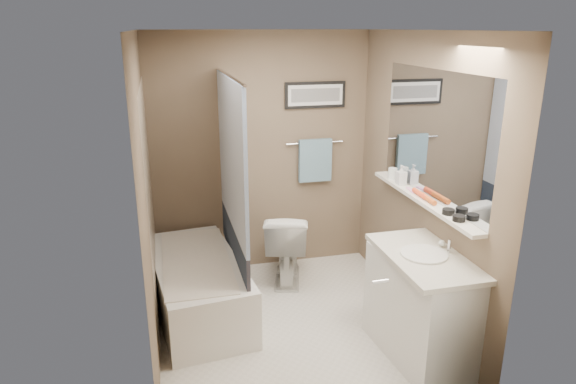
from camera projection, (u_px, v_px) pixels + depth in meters
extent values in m
plane|color=silver|center=(292.00, 326.00, 4.36)|extent=(2.50, 2.50, 0.00)
cube|color=white|center=(293.00, 33.00, 3.63)|extent=(2.20, 2.50, 0.04)
cube|color=brown|center=(262.00, 155.00, 5.13)|extent=(2.20, 0.04, 2.40)
cube|color=brown|center=(348.00, 257.00, 2.86)|extent=(2.20, 0.04, 2.40)
cube|color=brown|center=(150.00, 203.00, 3.74)|extent=(0.04, 2.50, 2.40)
cube|color=brown|center=(419.00, 182.00, 4.24)|extent=(0.04, 2.50, 2.40)
cube|color=tan|center=(150.00, 206.00, 4.26)|extent=(0.02, 1.55, 2.00)
cylinder|color=silver|center=(229.00, 76.00, 4.10)|extent=(0.02, 1.55, 0.02)
cube|color=white|center=(232.00, 155.00, 4.30)|extent=(0.03, 1.45, 1.28)
cube|color=#253145|center=(235.00, 245.00, 4.55)|extent=(0.03, 1.45, 0.36)
cube|color=silver|center=(434.00, 135.00, 3.98)|extent=(0.02, 1.60, 1.00)
cube|color=silver|center=(422.00, 199.00, 4.12)|extent=(0.12, 1.60, 0.03)
cylinder|color=silver|center=(315.00, 143.00, 5.21)|extent=(0.60, 0.02, 0.02)
cube|color=#96C7DB|center=(315.00, 160.00, 5.25)|extent=(0.34, 0.05, 0.44)
cube|color=black|center=(315.00, 95.00, 5.08)|extent=(0.62, 0.02, 0.26)
cube|color=white|center=(316.00, 95.00, 5.06)|extent=(0.56, 0.00, 0.20)
cube|color=#595959|center=(316.00, 95.00, 5.06)|extent=(0.50, 0.00, 0.13)
cube|color=silver|center=(435.00, 279.00, 3.03)|extent=(0.80, 0.02, 2.00)
cylinder|color=silver|center=(380.00, 281.00, 3.00)|extent=(0.10, 0.02, 0.02)
cube|color=white|center=(198.00, 287.00, 4.50)|extent=(0.87, 1.57, 0.50)
cube|color=silver|center=(196.00, 261.00, 4.42)|extent=(0.56, 1.36, 0.02)
imported|color=white|center=(287.00, 245.00, 5.07)|extent=(0.59, 0.80, 0.73)
cube|color=white|center=(422.00, 308.00, 3.87)|extent=(0.58, 0.94, 0.80)
cube|color=beige|center=(425.00, 257.00, 3.74)|extent=(0.54, 0.96, 0.04)
cylinder|color=silver|center=(424.00, 254.00, 3.73)|extent=(0.34, 0.34, 0.01)
cylinder|color=silver|center=(449.00, 246.00, 3.76)|extent=(0.02, 0.02, 0.10)
sphere|color=white|center=(442.00, 243.00, 3.86)|extent=(0.05, 0.05, 0.05)
cylinder|color=black|center=(459.00, 218.00, 3.62)|extent=(0.09, 0.09, 0.04)
cylinder|color=black|center=(448.00, 212.00, 3.75)|extent=(0.09, 0.09, 0.04)
cylinder|color=#D85C1E|center=(428.00, 199.00, 4.02)|extent=(0.05, 0.22, 0.04)
cylinder|color=#ED4921|center=(420.00, 194.00, 4.14)|extent=(0.05, 0.22, 0.04)
cube|color=pink|center=(411.00, 190.00, 4.30)|extent=(0.05, 0.16, 0.01)
cylinder|color=white|center=(393.00, 173.00, 4.61)|extent=(0.08, 0.08, 0.10)
imported|color=#999999|center=(401.00, 175.00, 4.44)|extent=(0.08, 0.08, 0.17)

